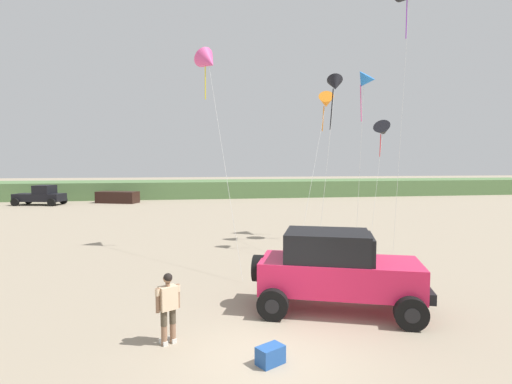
# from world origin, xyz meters

# --- Properties ---
(ground_plane) EXTENTS (220.00, 220.00, 0.00)m
(ground_plane) POSITION_xyz_m (0.00, 0.00, 0.00)
(ground_plane) COLOR gray
(dune_ridge) EXTENTS (90.00, 7.90, 1.96)m
(dune_ridge) POSITION_xyz_m (1.57, 41.90, 0.98)
(dune_ridge) COLOR #567A47
(dune_ridge) RESTS_ON ground_plane
(jeep) EXTENTS (5.00, 3.69, 2.26)m
(jeep) POSITION_xyz_m (2.32, 2.34, 1.20)
(jeep) COLOR #EA2151
(jeep) RESTS_ON ground_plane
(person_watching) EXTENTS (0.56, 0.44, 1.67)m
(person_watching) POSITION_xyz_m (-2.28, 0.96, 0.94)
(person_watching) COLOR #8C664C
(person_watching) RESTS_ON ground_plane
(cooler_box) EXTENTS (0.66, 0.59, 0.38)m
(cooler_box) POSITION_xyz_m (-0.14, -0.34, 0.19)
(cooler_box) COLOR #23519E
(cooler_box) RESTS_ON ground_plane
(distant_pickup) EXTENTS (4.91, 3.30, 1.98)m
(distant_pickup) POSITION_xyz_m (-16.44, 34.29, 0.94)
(distant_pickup) COLOR black
(distant_pickup) RESTS_ON ground_plane
(distant_sedan) EXTENTS (4.53, 3.02, 1.20)m
(distant_sedan) POSITION_xyz_m (-9.28, 35.19, 0.60)
(distant_sedan) COLOR black
(distant_sedan) RESTS_ON ground_plane
(kite_white_parafoil) EXTENTS (2.93, 3.97, 6.82)m
(kite_white_parafoil) POSITION_xyz_m (9.96, 14.86, 6.18)
(kite_white_parafoil) COLOR black
(kite_white_parafoil) RESTS_ON ground_plane
(kite_yellow_diamond) EXTENTS (3.30, 5.12, 7.87)m
(kite_yellow_diamond) POSITION_xyz_m (5.23, 11.82, 7.33)
(kite_yellow_diamond) COLOR orange
(kite_yellow_diamond) RESTS_ON ground_plane
(kite_black_sled) EXTENTS (2.15, 3.11, 8.30)m
(kite_black_sled) POSITION_xyz_m (4.85, 9.52, 7.74)
(kite_black_sled) COLOR black
(kite_black_sled) RESTS_ON ground_plane
(kite_green_box) EXTENTS (1.59, 2.18, 9.00)m
(kite_green_box) POSITION_xyz_m (7.24, 11.69, 8.42)
(kite_green_box) COLOR blue
(kite_green_box) RESTS_ON ground_plane
(kite_red_delta) EXTENTS (1.64, 6.43, 9.61)m
(kite_red_delta) POSITION_xyz_m (-0.84, 10.97, 8.93)
(kite_red_delta) COLOR #E04C93
(kite_red_delta) RESTS_ON ground_plane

